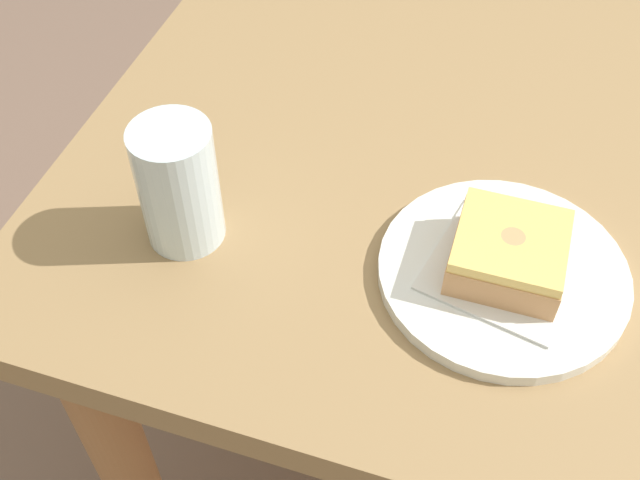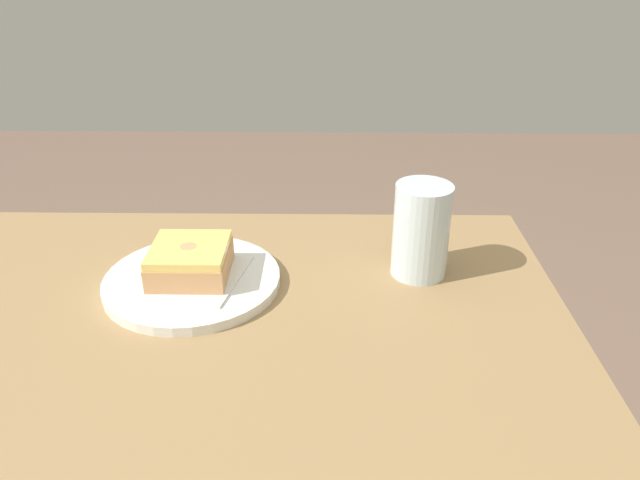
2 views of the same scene
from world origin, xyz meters
TOP-DOWN VIEW (x-y plane):
  - ground_plane at (0.00, 0.00)m, footprint 6.00×6.00m
  - table at (0.00, 0.00)m, footprint 0.97×0.74m
  - plate_glazed_square at (0.03, 0.16)m, footprint 0.22×0.22m
  - napkin_glazed_square at (0.03, 0.16)m, footprint 0.14×0.14m
  - donut_glazed_square at (0.03, 0.16)m, footprint 0.09×0.09m
  - water_glass at (0.32, 0.20)m, footprint 0.07×0.07m

SIDE VIEW (x-z plane):
  - ground_plane at x=0.00m, z-range 0.00..0.00m
  - table at x=0.00m, z-range 0.23..0.93m
  - plate_glazed_square at x=0.03m, z-range 0.70..0.72m
  - napkin_glazed_square at x=0.03m, z-range 0.72..0.72m
  - donut_glazed_square at x=0.03m, z-range 0.72..0.76m
  - water_glass at x=0.32m, z-range 0.70..0.83m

